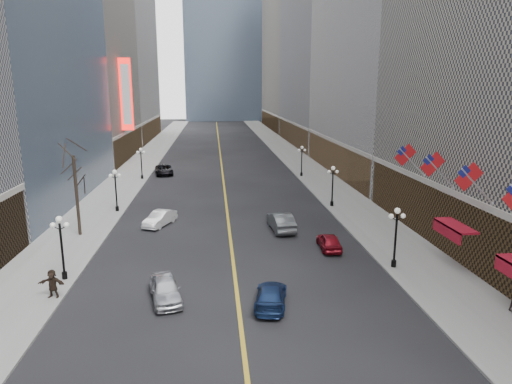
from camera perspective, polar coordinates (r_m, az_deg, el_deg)
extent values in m
cube|color=gray|center=(73.43, 6.79, 2.58)|extent=(6.00, 230.00, 0.15)
cube|color=gray|center=(72.92, -15.28, 2.14)|extent=(6.00, 230.00, 0.15)
cube|color=gold|center=(81.69, -4.36, 3.63)|extent=(0.25, 200.00, 0.02)
cube|color=brown|center=(37.10, 27.17, -5.00)|extent=(2.80, 41.00, 5.00)
cube|color=brown|center=(72.17, 10.60, 4.30)|extent=(2.80, 35.00, 5.00)
cube|color=gray|center=(111.67, 11.55, 18.24)|extent=(26.00, 40.00, 48.00)
cube|color=brown|center=(108.94, 5.15, 7.30)|extent=(2.80, 39.00, 5.00)
cube|color=#9D9582|center=(153.92, 6.82, 19.47)|extent=(26.00, 46.00, 62.00)
cube|color=brown|center=(151.28, 2.18, 8.89)|extent=(2.80, 45.00, 5.00)
cube|color=#9D9582|center=(92.97, -24.71, 19.13)|extent=(26.00, 30.00, 50.00)
cube|color=brown|center=(89.89, -16.35, 5.66)|extent=(2.80, 29.00, 5.00)
cube|color=brown|center=(123.26, -13.42, 7.65)|extent=(2.80, 37.00, 5.00)
cylinder|color=black|center=(35.65, 16.84, -8.54)|extent=(0.36, 0.36, 0.50)
cylinder|color=black|center=(35.07, 17.02, -5.88)|extent=(0.16, 0.16, 4.00)
sphere|color=white|center=(34.42, 17.27, -2.24)|extent=(0.44, 0.44, 0.44)
sphere|color=white|center=(34.35, 16.53, -2.92)|extent=(0.36, 0.36, 0.36)
sphere|color=white|center=(34.69, 17.91, -2.86)|extent=(0.36, 0.36, 0.36)
cylinder|color=black|center=(51.94, 9.46, -1.44)|extent=(0.36, 0.36, 0.50)
cylinder|color=black|center=(51.54, 9.53, 0.45)|extent=(0.16, 0.16, 4.00)
sphere|color=white|center=(51.10, 9.62, 2.97)|extent=(0.44, 0.44, 0.44)
sphere|color=white|center=(51.05, 9.12, 2.52)|extent=(0.36, 0.36, 0.36)
sphere|color=white|center=(51.29, 10.09, 2.53)|extent=(0.36, 0.36, 0.36)
cylinder|color=black|center=(69.08, 5.70, 2.23)|extent=(0.36, 0.36, 0.50)
cylinder|color=black|center=(68.78, 5.73, 3.66)|extent=(0.16, 0.16, 4.00)
sphere|color=white|center=(68.45, 5.77, 5.56)|extent=(0.44, 0.44, 0.44)
sphere|color=white|center=(68.42, 5.39, 5.23)|extent=(0.36, 0.36, 0.36)
sphere|color=white|center=(68.59, 6.14, 5.23)|extent=(0.36, 0.36, 0.36)
cylinder|color=black|center=(34.76, -22.81, -9.58)|extent=(0.36, 0.36, 0.50)
cylinder|color=black|center=(34.16, -23.06, -6.86)|extent=(0.16, 0.16, 4.00)
sphere|color=white|center=(33.50, -23.40, -3.15)|extent=(0.44, 0.44, 0.44)
sphere|color=white|center=(33.75, -24.07, -3.80)|extent=(0.36, 0.36, 0.36)
sphere|color=white|center=(33.47, -22.61, -3.80)|extent=(0.36, 0.36, 0.36)
cylinder|color=black|center=(51.33, -16.96, -2.00)|extent=(0.36, 0.36, 0.50)
cylinder|color=black|center=(50.93, -17.09, -0.10)|extent=(0.16, 0.16, 4.00)
sphere|color=white|center=(50.48, -17.26, 2.45)|extent=(0.44, 0.44, 0.44)
sphere|color=white|center=(50.65, -17.73, 1.99)|extent=(0.36, 0.36, 0.36)
sphere|color=white|center=(50.46, -16.73, 2.01)|extent=(0.36, 0.36, 0.36)
cylinder|color=black|center=(68.63, -14.04, 1.84)|extent=(0.36, 0.36, 0.50)
cylinder|color=black|center=(68.32, -14.12, 3.28)|extent=(0.16, 0.16, 4.00)
sphere|color=white|center=(67.99, -14.23, 5.19)|extent=(0.44, 0.44, 0.44)
sphere|color=white|center=(68.12, -14.59, 4.84)|extent=(0.36, 0.36, 0.36)
sphere|color=white|center=(67.98, -13.83, 4.87)|extent=(0.36, 0.36, 0.36)
cylinder|color=#B2B2B7|center=(33.10, 25.93, 0.63)|extent=(2.49, 0.12, 2.49)
cube|color=red|center=(32.65, 25.06, 1.73)|extent=(1.94, 0.04, 1.94)
cube|color=navy|center=(32.42, 24.58, 2.33)|extent=(0.88, 0.06, 0.88)
cylinder|color=#B2B2B7|center=(37.38, 22.02, 2.26)|extent=(2.49, 0.12, 2.49)
cube|color=red|center=(36.98, 21.21, 3.25)|extent=(1.94, 0.04, 1.94)
cube|color=navy|center=(36.77, 20.76, 3.79)|extent=(0.88, 0.06, 0.88)
cylinder|color=#B2B2B7|center=(41.81, 18.93, 3.54)|extent=(2.49, 0.12, 2.49)
cube|color=red|center=(41.46, 18.17, 4.43)|extent=(1.94, 0.04, 1.94)
cube|color=navy|center=(41.27, 17.76, 4.92)|extent=(0.88, 0.06, 0.88)
cube|color=maroon|center=(36.69, 23.66, -3.86)|extent=(1.40, 4.00, 0.15)
cube|color=maroon|center=(36.49, 22.71, -4.52)|extent=(0.10, 4.00, 0.90)
cube|color=red|center=(81.94, -15.93, 11.64)|extent=(2.00, 0.50, 12.00)
cube|color=white|center=(81.93, -15.90, 11.64)|extent=(1.40, 0.55, 10.00)
cylinder|color=#2D231C|center=(43.42, -21.50, -0.45)|extent=(0.28, 0.28, 7.20)
imported|color=#B8BAC0|center=(29.82, -11.27, -11.80)|extent=(2.74, 4.72, 1.51)
imported|color=silver|center=(45.31, -11.93, -3.25)|extent=(3.15, 4.58, 1.43)
imported|color=black|center=(71.84, -11.42, 2.74)|extent=(3.40, 5.82, 1.52)
imported|color=navy|center=(28.68, 1.88, -12.81)|extent=(2.66, 4.78, 1.31)
imported|color=maroon|center=(38.47, 9.12, -6.11)|extent=(1.73, 4.02, 1.35)
imported|color=#51565A|center=(42.97, 3.14, -3.69)|extent=(2.22, 5.29, 1.70)
imported|color=black|center=(31.94, -24.10, -10.40)|extent=(1.77, 0.81, 1.84)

